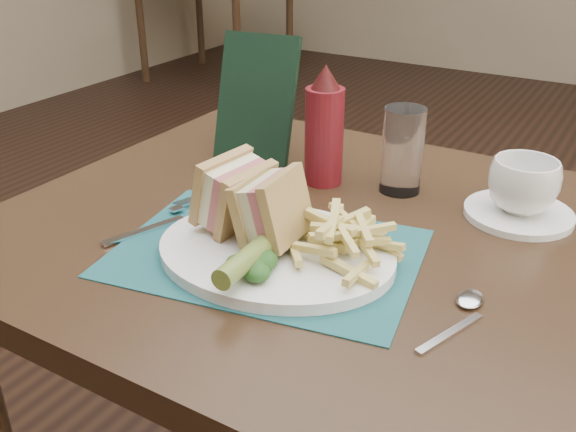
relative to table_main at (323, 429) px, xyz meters
The scene contains 17 objects.
floor 0.62m from the table_main, 90.00° to the left, with size 7.00×7.00×0.00m, color black.
table_main is the anchor object (origin of this frame).
table_bg_left 3.72m from the table_main, 129.18° to the left, with size 0.90×0.75×0.75m, color black, non-canonical shape.
placemat 0.39m from the table_main, 106.27° to the right, with size 0.37×0.27×0.00m, color #194C51.
plate 0.40m from the table_main, 97.45° to the right, with size 0.30×0.24×0.01m, color white, non-canonical shape.
sandwich_half_a 0.46m from the table_main, 140.25° to the right, with size 0.06×0.09×0.09m, color tan, non-canonical shape.
sandwich_half_b 0.45m from the table_main, 113.27° to the right, with size 0.06×0.09×0.08m, color tan, non-canonical shape.
kale_garnish 0.44m from the table_main, 95.74° to the right, with size 0.11×0.08×0.03m, color #173915, non-canonical shape.
pickle_spear 0.45m from the table_main, 92.49° to the right, with size 0.02×0.02×0.12m, color #566D29.
fries_pile 0.43m from the table_main, 57.78° to the right, with size 0.18×0.20×0.05m, color #D0BE68, non-canonical shape.
fork 0.45m from the table_main, 149.96° to the right, with size 0.03×0.17×0.01m, color silver, non-canonical shape.
spoon 0.46m from the table_main, 30.44° to the right, with size 0.03×0.15×0.01m, color silver, non-canonical shape.
saucer 0.47m from the table_main, 36.36° to the left, with size 0.15×0.15×0.01m, color white.
coffee_cup 0.50m from the table_main, 36.36° to the left, with size 0.10×0.10×0.08m, color white.
drinking_glass 0.47m from the table_main, 76.54° to the left, with size 0.06×0.06×0.13m, color white.
ketchup_bottle 0.49m from the table_main, 121.35° to the left, with size 0.06×0.06×0.19m, color #5B0F15, non-canonical shape.
check_presenter 0.55m from the table_main, 144.98° to the left, with size 0.13×0.01×0.21m, color black.
Camera 1 is at (0.35, -1.20, 1.16)m, focal length 40.00 mm.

